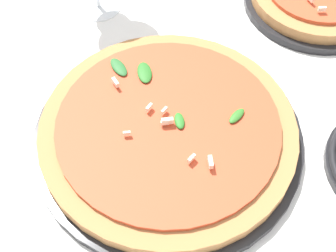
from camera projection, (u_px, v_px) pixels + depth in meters
ground_plane at (164, 159)px, 0.59m from camera, size 6.00×6.00×0.00m
pizza_arugula_main at (168, 132)px, 0.59m from camera, size 0.34×0.34×0.05m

